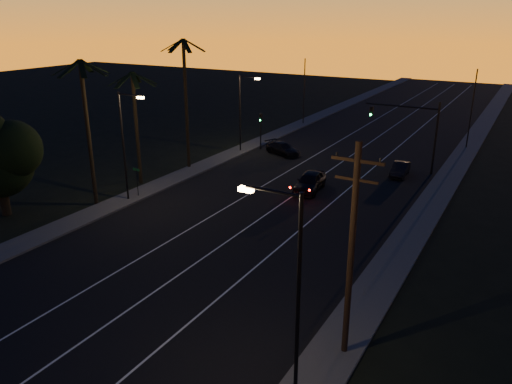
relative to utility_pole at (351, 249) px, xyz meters
The scene contains 21 objects.
road 23.72m from the utility_pole, 120.11° to the left, with size 20.00×170.00×0.01m, color black.
sidewalk_left 30.78m from the utility_pole, 138.74° to the left, with size 2.40×170.00×0.16m, color #3B3A38.
sidewalk_right 20.68m from the utility_pole, 91.15° to the left, with size 2.40×170.00×0.16m, color #3B3A38.
lane_stripe_left 25.32m from the utility_pole, 126.13° to the left, with size 0.12×160.00×0.01m, color silver.
lane_stripe_mid 23.48m from the utility_pole, 119.03° to the left, with size 0.12×160.00×0.01m, color silver.
lane_stripe_right 22.04m from the utility_pole, 110.81° to the left, with size 0.12×160.00×0.01m, color silver.
palm_near 25.55m from the utility_pole, 161.71° to the left, with size 4.25×4.16×11.53m.
palm_mid 28.49m from the utility_pole, 150.55° to the left, with size 4.25×4.16×10.03m.
palm_far 31.17m from the utility_pole, 139.96° to the left, with size 4.25×4.16×12.53m.
streetlight_left_near 24.44m from the utility_pole, 155.85° to the left, with size 2.55×0.26×9.00m.
streetlight_left_far 35.79m from the utility_pole, 128.52° to the left, with size 2.55×0.26×8.50m.
streetlight_right_near 4.10m from the utility_pole, 102.67° to the right, with size 2.55×0.26×9.00m.
street_sign 25.22m from the utility_pole, 153.85° to the left, with size 0.70×0.06×2.60m.
utility_pole is the anchor object (origin of this frame).
signal_mast 30.33m from the utility_pole, 98.47° to the left, with size 7.10×0.41×7.00m.
signal_post 36.74m from the utility_pole, 125.13° to the left, with size 0.28×0.37×4.20m.
far_pole_left 50.36m from the utility_pole, 116.67° to the left, with size 0.14×0.14×9.00m, color black.
far_pole_right 42.01m from the utility_pole, 90.82° to the left, with size 0.14×0.14×9.00m, color black.
lead_car 22.74m from the utility_pole, 117.89° to the left, with size 2.55×5.64×1.67m.
right_car 28.74m from the utility_pole, 99.45° to the left, with size 1.60×3.96×1.28m.
cross_car 34.57m from the utility_pole, 121.45° to the left, with size 4.93×3.50×1.32m.
Camera 1 is at (17.50, -8.58, 14.71)m, focal length 35.00 mm.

